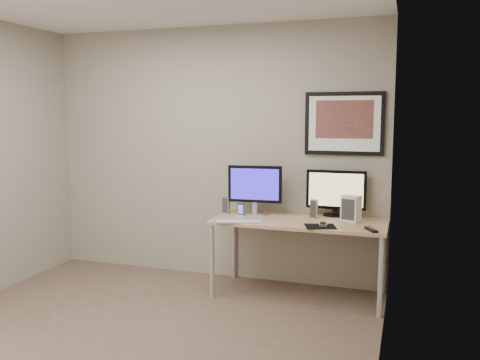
# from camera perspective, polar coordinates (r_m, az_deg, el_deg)

# --- Properties ---
(floor) EXTENTS (3.60, 3.60, 0.00)m
(floor) POSITION_cam_1_polar(r_m,az_deg,el_deg) (4.14, -11.96, -17.15)
(floor) COLOR brown
(floor) RESTS_ON ground
(room) EXTENTS (3.60, 3.60, 3.60)m
(room) POSITION_cam_1_polar(r_m,az_deg,el_deg) (4.16, -9.43, 6.41)
(room) COLOR white
(room) RESTS_ON ground
(desk) EXTENTS (1.60, 0.70, 0.73)m
(desk) POSITION_cam_1_polar(r_m,az_deg,el_deg) (4.79, 6.68, -5.24)
(desk) COLOR #956B48
(desk) RESTS_ON floor
(framed_art) EXTENTS (0.75, 0.04, 0.60)m
(framed_art) POSITION_cam_1_polar(r_m,az_deg,el_deg) (4.95, 11.63, 6.24)
(framed_art) COLOR black
(framed_art) RESTS_ON room
(monitor_large) EXTENTS (0.53, 0.19, 0.48)m
(monitor_large) POSITION_cam_1_polar(r_m,az_deg,el_deg) (4.95, 1.68, -0.86)
(monitor_large) COLOR #B3B3B8
(monitor_large) RESTS_ON desk
(monitor_tv) EXTENTS (0.57, 0.13, 0.45)m
(monitor_tv) POSITION_cam_1_polar(r_m,az_deg,el_deg) (4.95, 10.73, -1.32)
(monitor_tv) COLOR black
(monitor_tv) RESTS_ON desk
(speaker_left) EXTENTS (0.08, 0.08, 0.17)m
(speaker_left) POSITION_cam_1_polar(r_m,az_deg,el_deg) (5.05, -1.51, -2.79)
(speaker_left) COLOR #B3B3B8
(speaker_left) RESTS_ON desk
(speaker_right) EXTENTS (0.08, 0.08, 0.19)m
(speaker_right) POSITION_cam_1_polar(r_m,az_deg,el_deg) (4.85, 8.34, -3.21)
(speaker_right) COLOR #B3B3B8
(speaker_right) RESTS_ON desk
(phone_dock) EXTENTS (0.06, 0.06, 0.13)m
(phone_dock) POSITION_cam_1_polar(r_m,az_deg,el_deg) (4.91, 0.09, -3.36)
(phone_dock) COLOR black
(phone_dock) RESTS_ON desk
(keyboard) EXTENTS (0.44, 0.24, 0.01)m
(keyboard) POSITION_cam_1_polar(r_m,az_deg,el_deg) (4.63, -0.05, -4.70)
(keyboard) COLOR #B8B8BC
(keyboard) RESTS_ON desk
(mousepad) EXTENTS (0.32, 0.30, 0.00)m
(mousepad) POSITION_cam_1_polar(r_m,az_deg,el_deg) (4.52, 9.00, -5.17)
(mousepad) COLOR black
(mousepad) RESTS_ON desk
(mouse) EXTENTS (0.08, 0.12, 0.04)m
(mouse) POSITION_cam_1_polar(r_m,az_deg,el_deg) (4.54, 9.32, -4.84)
(mouse) COLOR black
(mouse) RESTS_ON mousepad
(remote) EXTENTS (0.13, 0.18, 0.02)m
(remote) POSITION_cam_1_polar(r_m,az_deg,el_deg) (4.45, 14.51, -5.39)
(remote) COLOR black
(remote) RESTS_ON desk
(fan_unit) EXTENTS (0.19, 0.16, 0.24)m
(fan_unit) POSITION_cam_1_polar(r_m,az_deg,el_deg) (4.76, 12.36, -3.15)
(fan_unit) COLOR silver
(fan_unit) RESTS_ON desk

